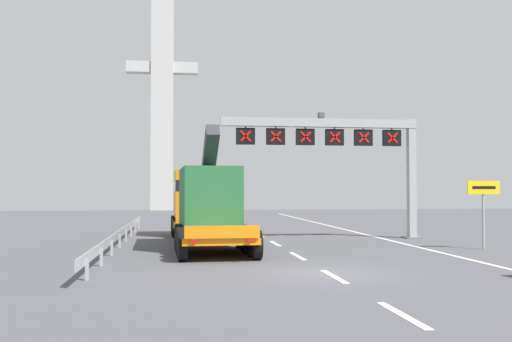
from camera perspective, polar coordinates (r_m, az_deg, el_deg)
ground at (r=18.15m, az=6.71°, el=-10.04°), size 112.00×112.00×0.00m
lane_markings at (r=30.32m, az=1.07°, el=-6.74°), size 0.20×39.52×0.01m
edge_line_right at (r=31.37m, az=12.29°, el=-6.53°), size 0.20×63.00×0.01m
overhead_lane_gantry at (r=30.59m, az=8.61°, el=2.88°), size 10.66×0.90×6.62m
heavy_haul_truck_orange at (r=28.37m, az=-5.20°, el=-3.06°), size 3.48×14.14×5.30m
exit_sign_yellow at (r=26.86m, az=21.62°, el=-2.44°), size 1.48×0.15×2.97m
guardrail_left at (r=27.82m, az=-13.14°, el=-5.99°), size 0.13×24.43×0.76m
bridge_pylon_distant at (r=74.79m, az=-9.28°, el=7.70°), size 9.00×2.00×29.19m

